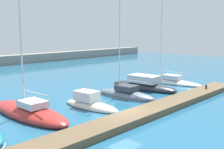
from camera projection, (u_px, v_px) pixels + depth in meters
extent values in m
plane|color=#236084|center=(123.00, 116.00, 23.43)|extent=(120.00, 120.00, 0.00)
cube|color=brown|center=(135.00, 116.00, 22.53)|extent=(36.15, 2.38, 0.54)
ellipsoid|color=#B72D28|center=(29.00, 113.00, 23.57)|extent=(3.13, 10.17, 1.25)
cylinder|color=silver|center=(19.00, 12.00, 22.74)|extent=(0.15, 0.15, 15.50)
cylinder|color=silver|center=(35.00, 93.00, 22.54)|extent=(0.14, 3.83, 0.10)
cube|color=silver|center=(33.00, 104.00, 22.98)|extent=(1.73, 2.31, 0.55)
ellipsoid|color=silver|center=(91.00, 107.00, 25.97)|extent=(2.40, 6.38, 0.99)
ellipsoid|color=black|center=(91.00, 108.00, 25.99)|extent=(2.42, 6.44, 0.12)
cube|color=silver|center=(87.00, 96.00, 26.16)|extent=(1.70, 2.27, 0.91)
cube|color=black|center=(84.00, 94.00, 26.36)|extent=(1.41, 0.65, 0.51)
cylinder|color=silver|center=(87.00, 86.00, 26.02)|extent=(0.08, 0.08, 0.92)
ellipsoid|color=slate|center=(126.00, 95.00, 30.17)|extent=(2.82, 7.29, 1.01)
ellipsoid|color=silver|center=(126.00, 97.00, 30.21)|extent=(2.85, 7.37, 0.12)
cylinder|color=silver|center=(120.00, 31.00, 29.65)|extent=(0.11, 0.11, 12.61)
cylinder|color=silver|center=(134.00, 81.00, 29.28)|extent=(0.32, 3.20, 0.08)
cube|color=#333842|center=(127.00, 88.00, 29.98)|extent=(1.84, 2.24, 0.58)
ellipsoid|color=#2D2D33|center=(143.00, 87.00, 34.45)|extent=(3.09, 9.22, 1.13)
cube|color=silver|center=(144.00, 79.00, 34.23)|extent=(2.36, 3.80, 0.90)
cube|color=black|center=(134.00, 76.00, 35.12)|extent=(1.97, 1.04, 0.50)
cylinder|color=silver|center=(144.00, 72.00, 34.09)|extent=(0.08, 0.08, 0.90)
ellipsoid|color=white|center=(167.00, 82.00, 38.60)|extent=(3.28, 10.19, 0.92)
ellipsoid|color=black|center=(167.00, 83.00, 38.62)|extent=(3.31, 10.29, 0.12)
cylinder|color=silver|center=(162.00, 21.00, 38.00)|extent=(0.12, 0.12, 15.67)
cylinder|color=silver|center=(175.00, 72.00, 37.66)|extent=(0.35, 3.92, 0.08)
cube|color=silver|center=(172.00, 77.00, 38.02)|extent=(1.72, 2.37, 0.59)
cylinder|color=black|center=(206.00, 87.00, 31.95)|extent=(0.20, 0.20, 0.44)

